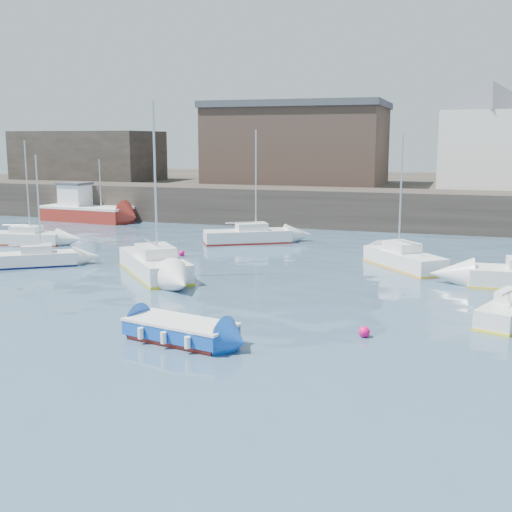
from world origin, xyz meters
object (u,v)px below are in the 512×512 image
(sailboat_c, at_px, (511,310))
(buoy_mid, at_px, (364,337))
(buoy_far, at_px, (182,256))
(sailboat_e, at_px, (23,238))
(buoy_near, at_px, (163,339))
(sailboat_a, at_px, (33,259))
(blue_dinghy, at_px, (180,330))
(sailboat_h, at_px, (248,236))
(sailboat_b, at_px, (154,264))
(fishing_boat, at_px, (84,209))
(sailboat_f, at_px, (404,259))

(sailboat_c, bearing_deg, buoy_mid, -143.43)
(buoy_mid, bearing_deg, buoy_far, 135.35)
(sailboat_e, relative_size, buoy_mid, 16.74)
(sailboat_c, height_order, sailboat_e, sailboat_e)
(sailboat_c, relative_size, buoy_mid, 13.71)
(buoy_near, bearing_deg, sailboat_a, 142.50)
(blue_dinghy, xyz_separation_m, sailboat_h, (-4.75, 21.34, 0.07))
(sailboat_c, distance_m, sailboat_e, 31.70)
(sailboat_a, relative_size, buoy_mid, 14.91)
(sailboat_h, distance_m, buoy_mid, 21.69)
(blue_dinghy, relative_size, sailboat_h, 0.56)
(blue_dinghy, xyz_separation_m, sailboat_a, (-13.49, 9.87, 0.01))
(sailboat_b, xyz_separation_m, buoy_far, (-0.97, 5.50, -0.58))
(sailboat_e, bearing_deg, fishing_boat, 104.35)
(buoy_near, bearing_deg, buoy_far, 112.30)
(sailboat_f, xyz_separation_m, buoy_near, (-6.89, -15.67, -0.51))
(buoy_far, bearing_deg, sailboat_c, -26.60)
(sailboat_e, bearing_deg, sailboat_b, -25.78)
(buoy_mid, height_order, buoy_far, buoy_mid)
(fishing_boat, relative_size, sailboat_h, 1.09)
(sailboat_b, distance_m, buoy_near, 11.17)
(sailboat_f, xyz_separation_m, sailboat_h, (-10.93, 5.61, -0.02))
(sailboat_c, height_order, buoy_near, sailboat_c)
(blue_dinghy, distance_m, fishing_boat, 36.02)
(sailboat_f, bearing_deg, fishing_boat, 155.89)
(blue_dinghy, height_order, sailboat_b, sailboat_b)
(sailboat_h, bearing_deg, buoy_near, -79.24)
(blue_dinghy, xyz_separation_m, sailboat_e, (-19.00, 16.14, 0.03))
(sailboat_b, bearing_deg, buoy_far, 99.99)
(sailboat_a, height_order, buoy_mid, sailboat_a)
(sailboat_e, bearing_deg, buoy_far, -3.65)
(sailboat_h, xyz_separation_m, buoy_far, (-2.24, -5.97, -0.50))
(sailboat_b, relative_size, sailboat_e, 1.28)
(sailboat_a, distance_m, sailboat_h, 14.42)
(sailboat_b, bearing_deg, sailboat_f, 25.66)
(blue_dinghy, xyz_separation_m, fishing_boat, (-22.14, 28.41, 0.61))
(sailboat_b, bearing_deg, sailboat_c, -11.76)
(sailboat_c, distance_m, buoy_near, 13.39)
(sailboat_b, xyz_separation_m, sailboat_e, (-12.98, 6.27, -0.13))
(sailboat_h, relative_size, buoy_mid, 18.43)
(blue_dinghy, bearing_deg, sailboat_b, 121.38)
(sailboat_f, relative_size, buoy_mid, 17.69)
(sailboat_e, distance_m, sailboat_h, 15.17)
(sailboat_b, height_order, buoy_far, sailboat_b)
(sailboat_a, distance_m, sailboat_f, 20.52)
(buoy_far, bearing_deg, fishing_boat, 139.30)
(blue_dinghy, bearing_deg, buoy_far, 114.45)
(sailboat_a, relative_size, sailboat_b, 0.70)
(sailboat_h, bearing_deg, sailboat_a, -127.28)
(sailboat_b, bearing_deg, blue_dinghy, -58.62)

